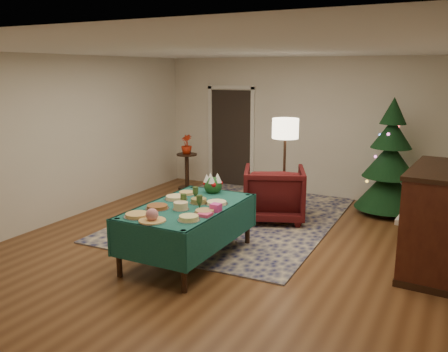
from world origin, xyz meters
The scene contains 26 objects.
room_shell centered at (0.00, 0.00, 1.35)m, with size 7.00×7.00×7.00m.
doorway centered at (-1.60, 3.48, 1.10)m, with size 1.08×0.04×2.16m.
rug centered at (-0.48, 1.40, 0.01)m, with size 3.20×4.20×0.02m, color #121544.
buffet_table centered at (-0.23, -0.46, 0.59)m, with size 1.12×1.90×0.74m.
platter_0 centered at (-0.51, -1.16, 0.76)m, with size 0.33×0.33×0.05m.
platter_1 centered at (-0.24, -1.22, 0.80)m, with size 0.32×0.32×0.16m.
platter_2 centered at (0.11, -1.00, 0.76)m, with size 0.27×0.27×0.06m.
platter_3 centered at (-0.49, -0.78, 0.76)m, with size 0.31×0.31×0.05m.
platter_4 centered at (-0.21, -0.67, 0.78)m, with size 0.21×0.21×0.10m.
platter_5 centered at (0.13, -0.65, 0.76)m, with size 0.27×0.27×0.04m.
platter_6 centered at (-0.53, -0.29, 0.76)m, with size 0.31×0.31×0.05m.
platter_7 centered at (-0.16, -0.32, 0.77)m, with size 0.24×0.24×0.07m.
platter_8 centered at (0.07, -0.24, 0.76)m, with size 0.30×0.30×0.04m.
platter_9 centered at (-0.54, 0.01, 0.76)m, with size 0.25×0.25×0.04m.
goblet_0 centered at (-0.30, -0.16, 0.83)m, with size 0.08×0.08×0.17m.
goblet_1 centered at (-0.03, -0.50, 0.83)m, with size 0.08×0.08×0.17m.
goblet_2 centered at (-0.24, -0.55, 0.83)m, with size 0.08×0.08×0.17m.
napkin_stack centered at (0.19, -0.75, 0.76)m, with size 0.15×0.15×0.04m, color #EA4175.
gift_box centered at (0.21, -0.52, 0.79)m, with size 0.12×0.12×0.10m, color #E840A7.
centerpiece centered at (-0.27, 0.27, 0.86)m, with size 0.26×0.27×0.30m.
armchair centered at (0.14, 1.62, 0.50)m, with size 0.97×0.91×0.99m, color #490F10.
floor_lamp centered at (0.34, 1.52, 1.45)m, with size 0.42×0.42×1.71m.
side_table centered at (-2.26, 2.74, 0.37)m, with size 0.42×0.42×0.75m.
potted_plant centered at (-2.26, 2.74, 0.86)m, with size 0.22×0.39×0.22m, color #B4250C.
christmas_tree centered at (1.74, 2.90, 0.91)m, with size 1.29×1.29×2.02m.
piano centered at (2.66, 0.66, 0.64)m, with size 0.80×1.55×1.31m.
Camera 1 is at (2.92, -5.47, 2.45)m, focal length 38.00 mm.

